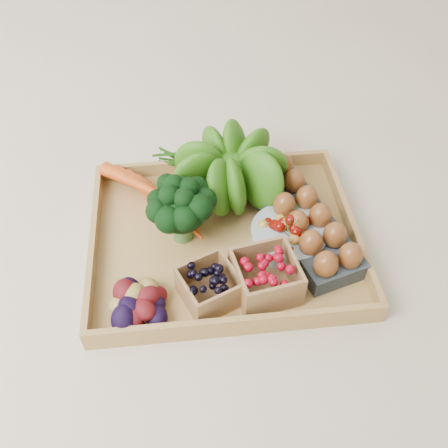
{
  "coord_description": "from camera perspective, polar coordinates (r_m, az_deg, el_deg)",
  "views": [
    {
      "loc": [
        -0.07,
        -0.69,
        0.81
      ],
      "look_at": [
        0.0,
        0.0,
        0.06
      ],
      "focal_mm": 40.0,
      "sensor_mm": 36.0,
      "label": 1
    }
  ],
  "objects": [
    {
      "name": "broccoli",
      "position": [
        1.02,
        -4.87,
        0.61
      ],
      "size": [
        0.14,
        0.14,
        0.11
      ],
      "primitive_type": null,
      "color": "black",
      "rests_on": "tray"
    },
    {
      "name": "lettuce",
      "position": [
        1.1,
        0.69,
        7.08
      ],
      "size": [
        0.17,
        0.17,
        0.17
      ],
      "primitive_type": "sphere",
      "color": "#1D560D",
      "rests_on": "tray"
    },
    {
      "name": "cherry_bowl",
      "position": [
        1.04,
        7.4,
        -1.42
      ],
      "size": [
        0.16,
        0.16,
        0.04
      ],
      "primitive_type": "cylinder",
      "color": "#8C9EA5",
      "rests_on": "tray"
    },
    {
      "name": "tray",
      "position": [
        1.06,
        0.0,
        -1.92
      ],
      "size": [
        0.55,
        0.45,
        0.01
      ],
      "primitive_type": "cube",
      "color": "#AF8649",
      "rests_on": "ground"
    },
    {
      "name": "punnet_blackberry",
      "position": [
        0.94,
        -1.68,
        -7.16
      ],
      "size": [
        0.13,
        0.13,
        0.07
      ],
      "primitive_type": "cube",
      "rotation": [
        0.0,
        0.0,
        0.41
      ],
      "color": "black",
      "rests_on": "tray"
    },
    {
      "name": "ground",
      "position": [
        1.06,
        0.0,
        -2.18
      ],
      "size": [
        4.0,
        4.0,
        0.0
      ],
      "primitive_type": "plane",
      "color": "beige",
      "rests_on": "ground"
    },
    {
      "name": "carrots",
      "position": [
        1.11,
        -7.44,
        2.94
      ],
      "size": [
        0.22,
        0.16,
        0.05
      ],
      "primitive_type": null,
      "color": "#C24512",
      "rests_on": "tray"
    },
    {
      "name": "potatoes",
      "position": [
        0.93,
        -9.71,
        -8.72
      ],
      "size": [
        0.13,
        0.13,
        0.07
      ],
      "primitive_type": null,
      "color": "#440A0E",
      "rests_on": "tray"
    },
    {
      "name": "punnet_raspberry",
      "position": [
        0.94,
        4.78,
        -6.02
      ],
      "size": [
        0.13,
        0.13,
        0.08
      ],
      "primitive_type": "cube",
      "rotation": [
        0.0,
        0.0,
        0.18
      ],
      "color": "maroon",
      "rests_on": "tray"
    },
    {
      "name": "egg_carton",
      "position": [
        1.07,
        8.69,
        0.24
      ],
      "size": [
        0.21,
        0.36,
        0.04
      ],
      "primitive_type": "cube",
      "rotation": [
        0.0,
        0.0,
        0.29
      ],
      "color": "#343D42",
      "rests_on": "tray"
    }
  ]
}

